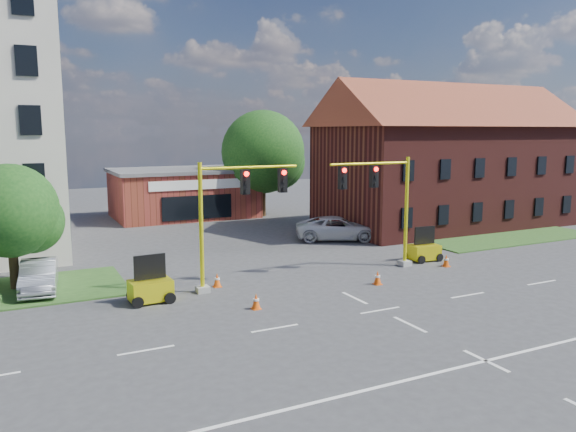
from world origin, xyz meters
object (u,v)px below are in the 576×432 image
object	(u,v)px
trailer_east	(424,250)
pickup_white	(338,228)
signal_mast_west	(234,209)
signal_mast_east	(383,199)
trailer_west	(151,288)

from	to	relation	value
trailer_east	pickup_white	world-z (taller)	trailer_east
pickup_white	trailer_east	bearing A→B (deg)	-146.53
trailer_east	pickup_white	xyz separation A→B (m)	(-1.21, 7.77, 0.22)
signal_mast_west	signal_mast_east	distance (m)	8.71
trailer_east	trailer_west	bearing A→B (deg)	-170.58
signal_mast_west	pickup_white	size ratio (longest dim) A/B	1.04
signal_mast_east	trailer_west	size ratio (longest dim) A/B	2.98
trailer_west	trailer_east	distance (m)	16.45
trailer_west	pickup_white	world-z (taller)	trailer_west
signal_mast_west	trailer_west	bearing A→B (deg)	-174.37
signal_mast_west	trailer_west	xyz separation A→B (m)	(-4.20, -0.41, -3.27)
signal_mast_east	trailer_east	distance (m)	4.86
signal_mast_east	trailer_west	distance (m)	13.33
trailer_west	trailer_east	xyz separation A→B (m)	(16.42, 0.98, -0.04)
trailer_west	pickup_white	xyz separation A→B (m)	(15.21, 8.75, 0.18)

